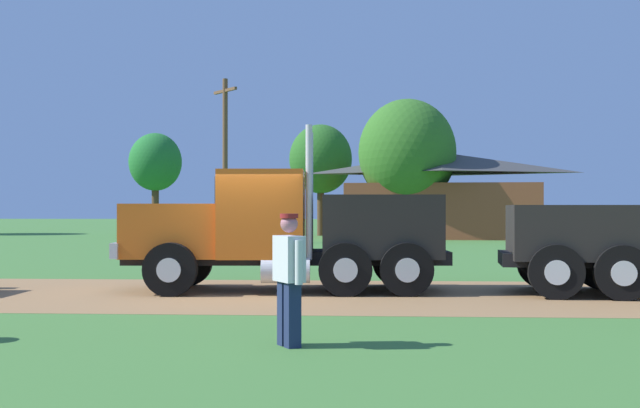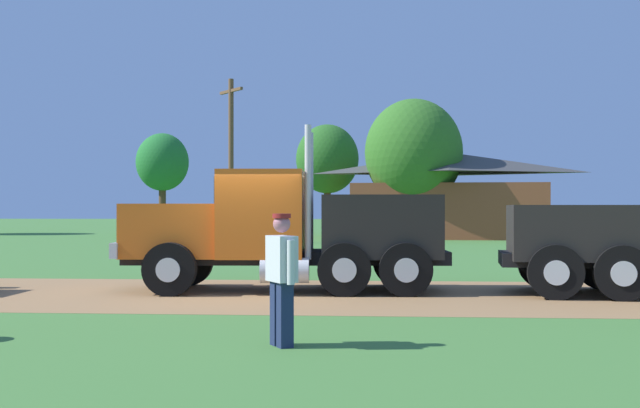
# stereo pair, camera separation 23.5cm
# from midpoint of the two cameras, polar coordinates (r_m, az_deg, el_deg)

# --- Properties ---
(ground_plane) EXTENTS (200.00, 200.00, 0.00)m
(ground_plane) POSITION_cam_midpoint_polar(r_m,az_deg,el_deg) (16.87, -5.13, -6.43)
(ground_plane) COLOR #457B35
(dirt_track) EXTENTS (120.00, 6.36, 0.01)m
(dirt_track) POSITION_cam_midpoint_polar(r_m,az_deg,el_deg) (16.87, -5.13, -6.41)
(dirt_track) COLOR #9C7347
(dirt_track) RESTS_ON ground_plane
(truck_foreground_white) EXTENTS (7.17, 2.90, 3.53)m
(truck_foreground_white) POSITION_cam_midpoint_polar(r_m,az_deg,el_deg) (17.42, -1.91, -1.90)
(truck_foreground_white) COLOR black
(truck_foreground_white) RESTS_ON ground_plane
(visitor_standing_near) EXTENTS (0.47, 0.61, 1.74)m
(visitor_standing_near) POSITION_cam_midpoint_polar(r_m,az_deg,el_deg) (10.53, -2.11, -4.92)
(visitor_standing_near) COLOR silver
(visitor_standing_near) RESTS_ON ground_plane
(shed_building) EXTENTS (11.77, 6.40, 4.98)m
(shed_building) POSITION_cam_midpoint_polar(r_m,az_deg,el_deg) (46.85, 9.25, 0.53)
(shed_building) COLOR brown
(shed_building) RESTS_ON ground_plane
(utility_pole_near) EXTENTS (1.48, 1.81, 8.25)m
(utility_pole_near) POSITION_cam_midpoint_polar(r_m,az_deg,el_deg) (40.39, -6.20, 3.43)
(utility_pole_near) COLOR brown
(utility_pole_near) RESTS_ON ground_plane
(tree_mid) EXTENTS (3.24, 3.24, 6.37)m
(tree_mid) POSITION_cam_midpoint_polar(r_m,az_deg,el_deg) (50.38, -11.04, 2.90)
(tree_mid) COLOR #513823
(tree_mid) RESTS_ON ground_plane
(tree_right) EXTENTS (3.96, 3.96, 7.01)m
(tree_right) POSITION_cam_midpoint_polar(r_m,az_deg,el_deg) (50.44, 0.66, 3.20)
(tree_right) COLOR #513823
(tree_right) RESTS_ON ground_plane
(tree_far_right) EXTENTS (5.57, 5.57, 7.99)m
(tree_far_right) POSITION_cam_midpoint_polar(r_m,az_deg,el_deg) (46.02, 6.84, 3.65)
(tree_far_right) COLOR #513823
(tree_far_right) RESTS_ON ground_plane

